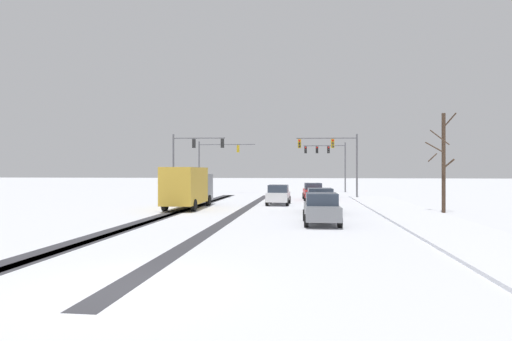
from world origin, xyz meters
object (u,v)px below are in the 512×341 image
object	(u,v)px
traffic_signal_far_right	(328,156)
box_truck_delivery	(188,186)
traffic_signal_near_right	(336,152)
car_red_lead	(313,191)
car_grey_fourth	(321,208)
traffic_signal_near_left	(191,153)
bare_tree_sidewalk_mid	(443,161)
traffic_signal_far_left	(215,157)
car_white_second	(278,195)
car_black_third	(320,200)

from	to	relation	value
traffic_signal_far_right	box_truck_delivery	distance (m)	27.35
traffic_signal_near_right	car_red_lead	distance (m)	5.34
car_grey_fourth	box_truck_delivery	bearing A→B (deg)	140.02
car_red_lead	car_grey_fourth	distance (m)	17.51
traffic_signal_near_right	box_truck_delivery	size ratio (longest dim) A/B	0.87
traffic_signal_near_left	bare_tree_sidewalk_mid	distance (m)	23.76
traffic_signal_far_right	traffic_signal_near_left	bearing A→B (deg)	-136.42
box_truck_delivery	bare_tree_sidewalk_mid	world-z (taller)	bare_tree_sidewalk_mid
car_grey_fourth	bare_tree_sidewalk_mid	distance (m)	10.97
traffic_signal_near_left	traffic_signal_far_right	bearing A→B (deg)	43.58
traffic_signal_near_left	box_truck_delivery	world-z (taller)	traffic_signal_near_left
traffic_signal_far_left	car_red_lead	size ratio (longest dim) A/B	1.72
car_white_second	car_grey_fourth	xyz separation A→B (m)	(3.01, -11.95, 0.00)
traffic_signal_far_left	traffic_signal_near_right	distance (m)	16.56
traffic_signal_far_right	car_red_lead	world-z (taller)	traffic_signal_far_right
traffic_signal_near_left	bare_tree_sidewalk_mid	world-z (taller)	bare_tree_sidewalk_mid
traffic_signal_near_left	bare_tree_sidewalk_mid	xyz separation A→B (m)	(20.54, -11.88, -1.19)
traffic_signal_near_right	traffic_signal_far_right	world-z (taller)	same
traffic_signal_far_left	car_red_lead	bearing A→B (deg)	-42.80
car_black_third	bare_tree_sidewalk_mid	world-z (taller)	bare_tree_sidewalk_mid
traffic_signal_near_left	traffic_signal_far_right	distance (m)	20.04
traffic_signal_far_right	car_black_third	bearing A→B (deg)	-94.41
car_grey_fourth	car_white_second	bearing A→B (deg)	104.15
traffic_signal_far_right	car_black_third	size ratio (longest dim) A/B	1.56
car_black_third	traffic_signal_far_right	bearing A→B (deg)	85.59
car_red_lead	car_black_third	distance (m)	11.71
traffic_signal_far_left	car_grey_fourth	bearing A→B (deg)	-67.06
car_black_third	car_grey_fourth	distance (m)	5.80
traffic_signal_near_right	car_black_third	world-z (taller)	traffic_signal_near_right
traffic_signal_far_right	car_white_second	xyz separation A→B (m)	(-5.21, -20.51, -3.96)
traffic_signal_far_left	traffic_signal_far_right	bearing A→B (deg)	14.96
traffic_signal_far_left	car_grey_fourth	world-z (taller)	traffic_signal_far_left
car_black_third	car_white_second	bearing A→B (deg)	117.15
car_black_third	box_truck_delivery	xyz separation A→B (m)	(-9.56, 2.10, 0.82)
traffic_signal_far_left	bare_tree_sidewalk_mid	distance (m)	29.88
bare_tree_sidewalk_mid	traffic_signal_near_left	bearing A→B (deg)	149.97
car_white_second	car_black_third	bearing A→B (deg)	-62.85
traffic_signal_far_left	car_black_third	xyz separation A→B (m)	(12.26, -22.83, -3.68)
traffic_signal_far_left	traffic_signal_far_right	xyz separation A→B (m)	(14.32, 3.83, 0.28)
traffic_signal_far_left	box_truck_delivery	bearing A→B (deg)	-82.59
traffic_signal_near_right	car_grey_fourth	bearing A→B (deg)	-96.26
car_white_second	car_black_third	xyz separation A→B (m)	(3.15, -6.15, 0.00)
traffic_signal_near_right	traffic_signal_near_left	bearing A→B (deg)	-173.19
traffic_signal_near_left	car_red_lead	bearing A→B (deg)	-5.33
traffic_signal_far_right	car_red_lead	xyz separation A→B (m)	(-2.31, -14.95, -3.96)
bare_tree_sidewalk_mid	car_white_second	bearing A→B (deg)	155.28
car_white_second	car_black_third	world-z (taller)	same
traffic_signal_far_right	car_black_third	xyz separation A→B (m)	(-2.06, -26.66, -3.96)
car_red_lead	traffic_signal_near_right	bearing A→B (deg)	50.80
traffic_signal_near_left	car_black_third	xyz separation A→B (m)	(12.46, -12.85, -3.80)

